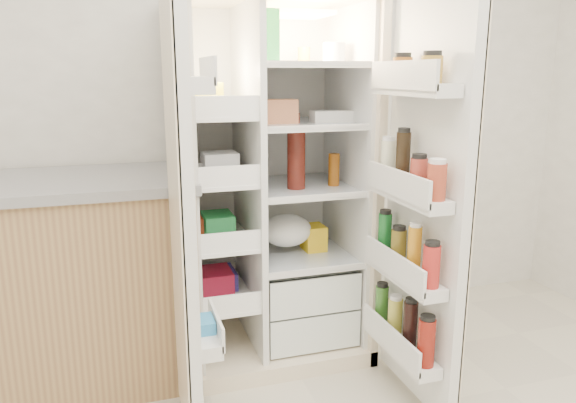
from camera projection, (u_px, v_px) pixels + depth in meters
name	position (u px, v px, depth m)	size (l,w,h in m)	color
wall_back	(259.00, 90.00, 3.02)	(4.00, 0.02, 2.70)	white
refrigerator	(270.00, 212.00, 2.82)	(0.92, 0.70, 1.80)	beige
freezer_door	(183.00, 221.00, 2.08)	(0.15, 0.40, 1.72)	silver
fridge_door	(422.00, 212.00, 2.28)	(0.17, 0.58, 1.72)	silver
kitchen_counter	(48.00, 283.00, 2.53)	(1.35, 0.72, 0.98)	#9F7E4F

